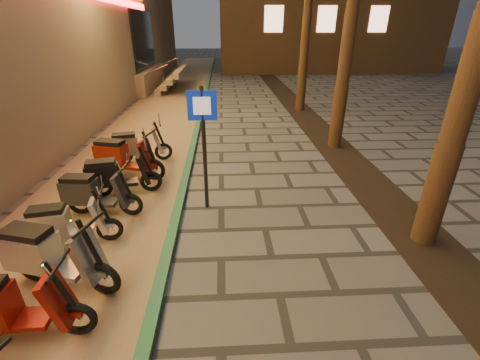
{
  "coord_description": "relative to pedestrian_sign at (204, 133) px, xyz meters",
  "views": [
    {
      "loc": [
        0.09,
        -2.55,
        3.45
      ],
      "look_at": [
        0.33,
        2.16,
        1.2
      ],
      "focal_mm": 24.0,
      "sensor_mm": 36.0,
      "label": 1
    }
  ],
  "objects": [
    {
      "name": "ground",
      "position": [
        0.3,
        -3.39,
        -1.62
      ],
      "size": [
        120.0,
        120.0,
        0.0
      ],
      "primitive_type": "plane",
      "color": "#474442",
      "rests_on": "ground"
    },
    {
      "name": "parking_strip",
      "position": [
        -2.3,
        6.61,
        -1.61
      ],
      "size": [
        3.4,
        60.0,
        0.01
      ],
      "primitive_type": "cube",
      "color": "#8C7251",
      "rests_on": "ground"
    },
    {
      "name": "green_curb",
      "position": [
        -0.6,
        6.61,
        -1.57
      ],
      "size": [
        0.18,
        60.0,
        0.1
      ],
      "primitive_type": "cube",
      "color": "#24623D",
      "rests_on": "ground"
    },
    {
      "name": "planting_strip",
      "position": [
        3.9,
        1.61,
        -1.61
      ],
      "size": [
        1.2,
        40.0,
        0.02
      ],
      "primitive_type": "cube",
      "color": "black",
      "rests_on": "ground"
    },
    {
      "name": "pedestrian_sign",
      "position": [
        0.0,
        0.0,
        0.0
      ],
      "size": [
        0.55,
        0.1,
        2.5
      ],
      "rotation": [
        0.0,
        0.0,
        -0.03
      ],
      "color": "black",
      "rests_on": "ground"
    },
    {
      "name": "scooter_5",
      "position": [
        -2.21,
        -3.06,
        -1.13
      ],
      "size": [
        1.6,
        0.56,
        1.13
      ],
      "rotation": [
        0.0,
        0.0,
        0.02
      ],
      "color": "black",
      "rests_on": "ground"
    },
    {
      "name": "scooter_6",
      "position": [
        -2.14,
        -2.16,
        -1.09
      ],
      "size": [
        1.73,
        0.87,
        1.22
      ],
      "rotation": [
        0.0,
        0.0,
        -0.27
      ],
      "color": "black",
      "rests_on": "ground"
    },
    {
      "name": "scooter_7",
      "position": [
        -2.34,
        -1.21,
        -1.17
      ],
      "size": [
        1.47,
        0.64,
        1.03
      ],
      "rotation": [
        0.0,
        0.0,
        0.18
      ],
      "color": "black",
      "rests_on": "ground"
    },
    {
      "name": "scooter_8",
      "position": [
        -2.24,
        -0.17,
        -1.14
      ],
      "size": [
        1.57,
        0.57,
        1.1
      ],
      "rotation": [
        0.0,
        0.0,
        -0.09
      ],
      "color": "black",
      "rests_on": "ground"
    },
    {
      "name": "scooter_9",
      "position": [
        -2.05,
        0.65,
        -1.13
      ],
      "size": [
        1.6,
        0.74,
        1.13
      ],
      "rotation": [
        0.0,
        0.0,
        0.21
      ],
      "color": "black",
      "rests_on": "ground"
    },
    {
      "name": "scooter_10",
      "position": [
        -2.15,
        1.62,
        -1.08
      ],
      "size": [
        1.77,
        0.86,
        1.25
      ],
      "rotation": [
        0.0,
        0.0,
        -0.25
      ],
      "color": "black",
      "rests_on": "ground"
    },
    {
      "name": "scooter_11",
      "position": [
        -2.08,
        2.59,
        -1.13
      ],
      "size": [
        1.6,
        0.75,
        1.13
      ],
      "rotation": [
        0.0,
        0.0,
        0.23
      ],
      "color": "black",
      "rests_on": "ground"
    }
  ]
}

